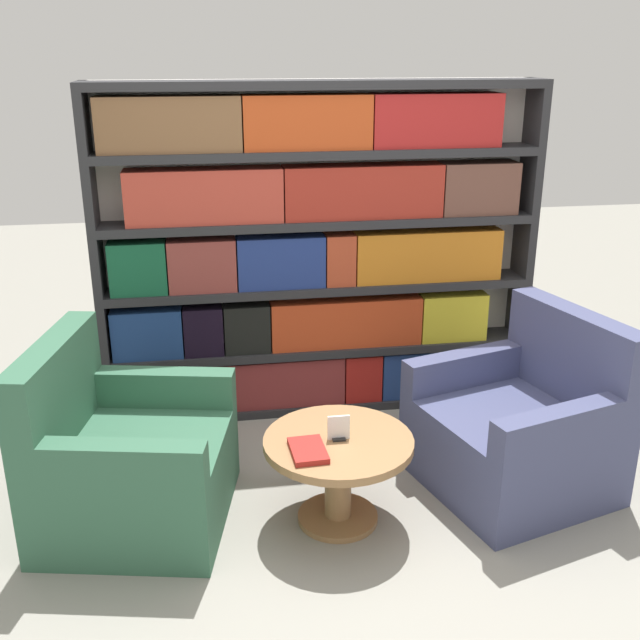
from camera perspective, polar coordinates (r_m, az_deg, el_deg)
name	(u,v)px	position (r m, az deg, el deg)	size (l,w,h in m)	color
ground_plane	(361,524)	(3.77, 3.18, -15.24)	(14.00, 14.00, 0.00)	gray
bookshelf	(314,256)	(4.53, -0.44, 4.92)	(2.63, 0.30, 2.01)	silver
armchair_left	(127,462)	(3.76, -14.46, -10.45)	(1.00, 1.02, 0.92)	#336047
armchair_right	(520,430)	(4.06, 14.99, -8.12)	(1.05, 1.07, 0.92)	#42476B
coffee_table	(338,462)	(3.62, 1.40, -10.80)	(0.71, 0.71, 0.45)	olive
table_sign	(339,430)	(3.53, 1.42, -8.34)	(0.10, 0.06, 0.12)	black
stray_book	(308,450)	(3.44, -0.92, -9.91)	(0.17, 0.24, 0.03)	maroon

